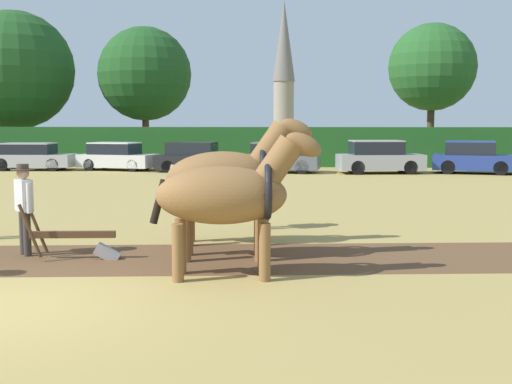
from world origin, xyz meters
The scene contains 18 objects.
ground_plane centered at (0.00, 0.00, 0.00)m, with size 240.00×240.00×0.00m, color #A88E4C.
hedgerow centered at (0.00, 28.34, 1.10)m, with size 72.37×1.57×2.20m, color #1E511E.
tree_center_left centered at (-15.11, 32.08, 5.80)m, with size 7.51×7.51×9.56m.
tree_center centered at (-6.85, 32.93, 5.56)m, with size 5.99×5.99×8.57m.
tree_center_right centered at (11.19, 32.51, 5.80)m, with size 5.31×5.31×8.48m.
church_spire centered at (0.88, 58.03, 7.73)m, with size 2.28×2.28×14.78m.
draft_horse_lead_left centered at (2.76, 1.86, 1.31)m, with size 2.75×1.21×2.36m.
draft_horse_lead_right centered at (2.59, 3.28, 1.46)m, with size 2.75×1.26×2.59m.
draft_horse_trail_left centered at (2.41, 4.70, 1.24)m, with size 2.84×1.15×2.28m.
plow centered at (-0.06, 2.94, 0.32)m, with size 1.76×0.54×1.13m.
farmer_at_plow centered at (-1.20, 3.20, 0.98)m, with size 0.48×0.51×1.69m.
farmer_beside_team centered at (2.83, 6.55, 0.97)m, with size 0.42×0.57×1.67m.
parked_car_left centered at (-10.50, 23.96, 0.69)m, with size 4.28×2.00×1.41m.
parked_car_center_left centered at (-6.09, 24.33, 0.69)m, with size 4.14×2.45×1.44m.
parked_car_center centered at (-1.88, 23.54, 0.71)m, with size 3.99×2.14×1.48m.
parked_car_center_right centered at (2.34, 23.50, 0.72)m, with size 3.98×2.14×1.49m.
parked_car_right centered at (7.19, 23.41, 0.77)m, with size 4.28×2.34×1.60m.
parked_car_far_right centered at (11.68, 23.76, 0.75)m, with size 4.09×2.55×1.57m.
Camera 1 is at (4.09, -7.99, 2.43)m, focal length 45.00 mm.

